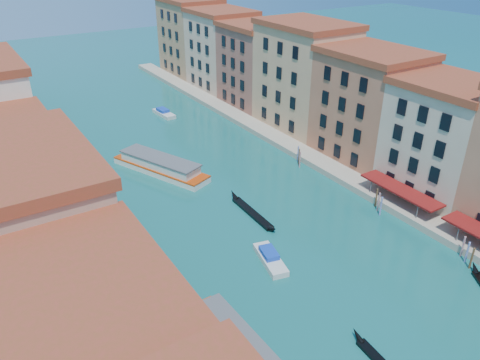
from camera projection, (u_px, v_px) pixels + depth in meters
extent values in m
cube|color=brown|center=(57.00, 301.00, 25.04)|extent=(12.80, 15.40, 1.00)
cube|color=#A87C61|center=(30.00, 264.00, 40.76)|extent=(12.00, 17.00, 19.00)
cube|color=brown|center=(3.00, 160.00, 36.12)|extent=(12.80, 17.40, 1.00)
cube|color=tan|center=(6.00, 200.00, 52.97)|extent=(12.00, 14.00, 16.50)
cube|color=tan|center=(444.00, 144.00, 67.33)|extent=(12.00, 14.00, 16.50)
cube|color=brown|center=(457.00, 84.00, 63.26)|extent=(12.80, 14.40, 1.00)
cube|color=#A85D3F|center=(368.00, 110.00, 78.23)|extent=(12.00, 16.00, 18.00)
cube|color=brown|center=(375.00, 52.00, 73.82)|extent=(12.80, 16.40, 1.00)
cube|color=tan|center=(304.00, 80.00, 90.52)|extent=(12.00, 18.00, 20.00)
cube|color=brown|center=(307.00, 24.00, 85.65)|extent=(12.80, 18.40, 1.00)
cube|color=#91503F|center=(256.00, 68.00, 103.48)|extent=(12.00, 15.00, 17.50)
cube|color=brown|center=(257.00, 25.00, 99.18)|extent=(12.80, 15.40, 1.00)
cube|color=tan|center=(221.00, 53.00, 114.88)|extent=(12.00, 16.00, 18.50)
cube|color=brown|center=(220.00, 11.00, 110.35)|extent=(12.80, 16.40, 1.00)
cube|color=#A6754F|center=(191.00, 40.00, 127.02)|extent=(12.00, 17.00, 19.50)
cube|color=brown|center=(189.00, 0.00, 122.26)|extent=(12.80, 17.40, 1.00)
cube|color=#AEA28C|center=(287.00, 144.00, 86.66)|extent=(4.00, 140.00, 1.00)
cylinder|color=#58585A|center=(457.00, 237.00, 58.33)|extent=(0.12, 0.12, 3.00)
cube|color=maroon|center=(401.00, 190.00, 66.09)|extent=(3.20, 12.60, 0.25)
cylinder|color=#58585A|center=(417.00, 215.00, 62.98)|extent=(0.12, 0.12, 3.00)
cylinder|color=#58585A|center=(370.00, 189.00, 69.28)|extent=(0.12, 0.12, 3.00)
cylinder|color=#54381C|center=(471.00, 259.00, 54.64)|extent=(0.24, 0.24, 3.20)
cylinder|color=#54381C|center=(467.00, 253.00, 55.67)|extent=(0.24, 0.24, 3.20)
cylinder|color=#54381C|center=(463.00, 248.00, 56.70)|extent=(0.24, 0.24, 3.20)
cylinder|color=#54381C|center=(381.00, 207.00, 65.14)|extent=(0.24, 0.24, 3.20)
cylinder|color=#54381C|center=(378.00, 203.00, 66.17)|extent=(0.24, 0.24, 3.20)
cylinder|color=#54381C|center=(376.00, 199.00, 67.20)|extent=(0.24, 0.24, 3.20)
cylinder|color=#54381C|center=(300.00, 160.00, 78.64)|extent=(0.24, 0.24, 3.20)
cylinder|color=#54381C|center=(299.00, 157.00, 79.68)|extent=(0.24, 0.24, 3.20)
cylinder|color=#54381C|center=(298.00, 155.00, 80.71)|extent=(0.24, 0.24, 3.20)
cube|color=white|center=(161.00, 169.00, 77.38)|extent=(10.76, 18.27, 1.09)
cube|color=silver|center=(160.00, 163.00, 76.83)|extent=(8.94, 14.76, 1.45)
cube|color=#58585A|center=(160.00, 158.00, 76.43)|extent=(9.37, 15.28, 0.23)
cube|color=#C03C0B|center=(160.00, 167.00, 77.15)|extent=(10.80, 18.29, 0.23)
cone|color=black|center=(357.00, 335.00, 45.25)|extent=(0.93, 1.83, 1.48)
cone|color=black|center=(475.00, 268.00, 54.45)|extent=(1.65, 1.96, 1.51)
cube|color=black|center=(252.00, 213.00, 65.75)|extent=(1.40, 9.40, 0.47)
cone|color=black|center=(234.00, 195.00, 69.53)|extent=(0.99, 2.12, 1.75)
cone|color=black|center=(273.00, 229.00, 61.64)|extent=(0.98, 1.76, 1.54)
cube|color=silver|center=(270.00, 259.00, 56.11)|extent=(3.49, 6.86, 0.75)
cube|color=#1641B4|center=(269.00, 253.00, 56.20)|extent=(2.28, 3.12, 0.66)
cube|color=silver|center=(164.00, 114.00, 101.93)|extent=(2.74, 7.01, 0.78)
cube|color=#1641B4|center=(163.00, 110.00, 101.96)|extent=(2.01, 3.08, 0.69)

